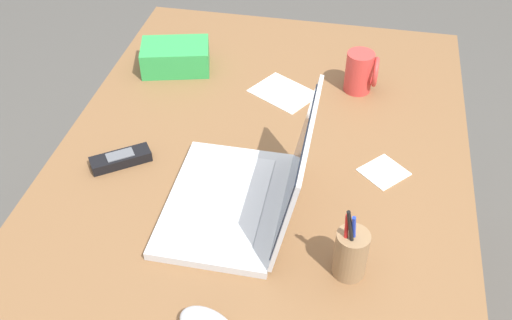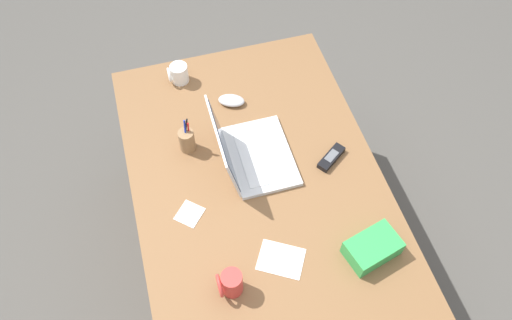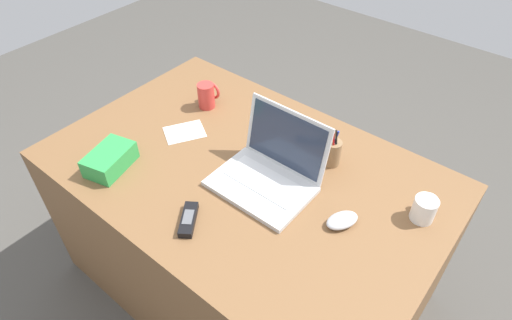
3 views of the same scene
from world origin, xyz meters
The scene contains 11 objects.
ground_plane centered at (0.00, 0.00, 0.00)m, with size 6.00×6.00×0.00m, color #4C4944.
desk centered at (0.00, 0.00, 0.36)m, with size 1.44×0.94×0.73m, color brown.
laptop centered at (0.11, 0.01, 0.77)m, with size 0.34×0.29×0.24m.
computer_mouse centered at (0.41, 0.00, 0.74)m, with size 0.07×0.11×0.03m, color silver.
coffee_mug_white centered at (-0.38, 0.20, 0.78)m, with size 0.08×0.08×0.11m.
coffee_mug_tall centered at (0.60, 0.19, 0.77)m, with size 0.08×0.09×0.09m.
cordless_phone centered at (0.02, -0.30, 0.74)m, with size 0.11×0.13×0.03m.
pen_holder centered at (0.23, 0.22, 0.78)m, with size 0.06×0.06×0.17m.
snack_bag centered at (-0.38, -0.30, 0.76)m, with size 0.12×0.18×0.07m, color green.
paper_note_near_laptop centered at (-0.32, 0.01, 0.73)m, with size 0.12×0.15×0.00m, color white.
paper_note_left centered at (-0.06, 0.28, 0.73)m, with size 0.09×0.09×0.00m, color white.
Camera 3 is at (0.76, -0.87, 1.82)m, focal length 30.51 mm.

